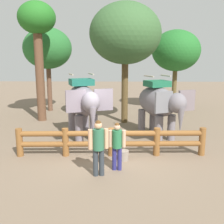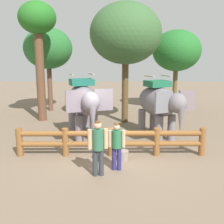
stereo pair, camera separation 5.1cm
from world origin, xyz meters
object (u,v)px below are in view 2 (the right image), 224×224
tourist_woman_in_black (98,144)px  tourist_man_in_blue (117,143)px  feed_bucket (123,155)px  log_fence (111,140)px  tree_deep_back (48,49)px  tree_far_right (177,51)px  elephant_center (159,103)px  tree_back_center (38,26)px  tree_far_left (126,34)px  elephant_near_left (83,102)px

tourist_woman_in_black → tourist_man_in_blue: tourist_woman_in_black is taller
feed_bucket → log_fence: bearing=135.2°
tree_deep_back → tree_far_right: bearing=4.2°
log_fence → tree_far_right: tree_far_right is taller
log_fence → tourist_man_in_blue: 1.34m
tourist_man_in_blue → tree_deep_back: size_ratio=0.29×
log_fence → tourist_man_in_blue: bearing=-80.4°
tourist_man_in_blue → tree_deep_back: (-4.59, 9.65, 3.20)m
elephant_center → tourist_man_in_blue: size_ratio=2.11×
elephant_center → tourist_woman_in_black: size_ratio=1.89×
log_fence → tree_back_center: 8.31m
tourist_man_in_blue → tree_back_center: 9.17m
tree_far_right → feed_bucket: size_ratio=13.53×
elephant_center → tree_deep_back: size_ratio=0.61×
elephant_center → tree_far_left: size_ratio=0.52×
tree_far_right → elephant_center: bearing=-107.0°
tree_far_left → tourist_man_in_blue: bearing=-93.5°
tree_far_right → tree_deep_back: (-8.48, -0.62, 0.14)m
tree_far_right → tree_deep_back: bearing=-175.8°
tree_far_left → feed_bucket: tree_far_left is taller
elephant_center → tree_deep_back: tree_deep_back is taller
tourist_man_in_blue → tree_deep_back: bearing=115.4°
tree_far_left → tree_deep_back: tree_far_left is taller
elephant_center → tourist_woman_in_black: (-2.41, -4.03, -0.56)m
tree_far_left → feed_bucket: 7.24m
elephant_center → feed_bucket: elephant_center is taller
tourist_man_in_blue → tree_far_left: (0.39, 6.44, 3.86)m
elephant_near_left → tree_back_center: (-2.83, 3.34, 3.60)m
tourist_woman_in_black → elephant_near_left: bearing=103.8°
tree_back_center → tree_far_right: size_ratio=1.22×
tree_deep_back → tourist_woman_in_black: bearing=-68.2°
elephant_near_left → tourist_man_in_blue: 3.86m
tourist_woman_in_black → tree_back_center: size_ratio=0.27×
log_fence → tree_far_right: size_ratio=1.30×
log_fence → feed_bucket: 0.75m
tree_far_right → feed_bucket: tree_far_right is taller
elephant_center → tree_back_center: size_ratio=0.51×
feed_bucket → elephant_center: bearing=59.3°
elephant_center → tourist_man_in_blue: (-1.85, -3.60, -0.67)m
tourist_man_in_blue → tree_back_center: bearing=122.6°
elephant_center → tourist_man_in_blue: 4.10m
tourist_woman_in_black → tourist_man_in_blue: bearing=37.7°
tree_back_center → tourist_woman_in_black: bearing=-62.4°
tree_far_left → tree_deep_back: (-4.98, 3.22, -0.66)m
tourist_woman_in_black → log_fence: bearing=78.6°
elephant_center → tree_deep_back: 9.20m
elephant_near_left → tree_far_right: 9.00m
elephant_near_left → tree_back_center: size_ratio=0.53×
tree_back_center → tree_far_right: bearing=22.7°
elephant_near_left → feed_bucket: 3.47m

